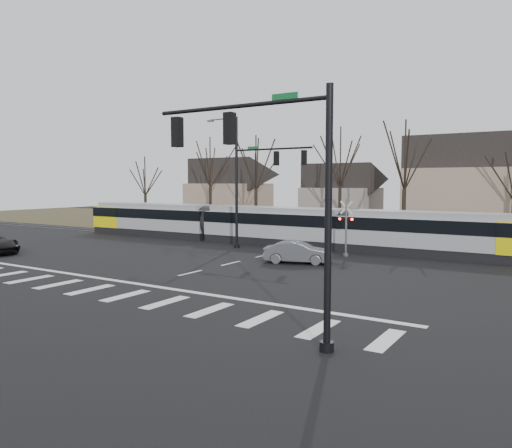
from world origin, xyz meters
The scene contains 15 objects.
ground centered at (0.00, 0.00, 0.00)m, with size 140.00×140.00×0.00m, color black.
grass_verge centered at (0.00, 32.00, 0.01)m, with size 140.00×28.00×0.01m, color #38331E.
crosswalk centered at (0.00, -4.00, 0.01)m, with size 27.00×2.60×0.01m.
stop_line centered at (0.00, -1.80, 0.01)m, with size 28.00×0.35×0.01m, color silver.
lane_dashes centered at (0.00, 16.00, 0.01)m, with size 0.18×30.00×0.01m.
rail_pair centered at (0.00, 15.80, 0.03)m, with size 90.00×1.52×0.06m.
tram centered at (-2.67, 16.00, 1.68)m, with size 40.79×3.03×3.09m.
sedan centered at (3.55, 8.35, 0.70)m, with size 4.52×2.79×1.41m, color #53555A.
signal_pole_near_right centered at (10.11, -6.00, 5.17)m, with size 6.72×0.44×8.00m.
signal_pole_far centered at (-2.41, 12.50, 5.70)m, with size 9.28×0.44×10.20m.
rail_crossing_signal centered at (5.00, 12.79, 1.89)m, with size 1.08×0.36×4.00m.
tree_row centered at (2.00, 26.00, 5.00)m, with size 59.20×7.20×10.00m.
house_a centered at (-20.00, 34.00, 4.46)m, with size 9.72×8.64×8.60m.
house_b centered at (-5.00, 36.00, 3.97)m, with size 8.64×7.56×7.65m.
house_c centered at (9.00, 33.00, 5.23)m, with size 10.80×8.64×10.10m.
Camera 1 is at (18.06, -19.65, 5.11)m, focal length 35.00 mm.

